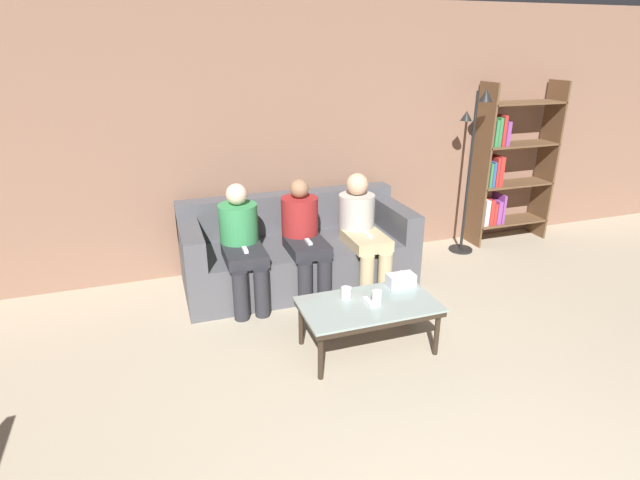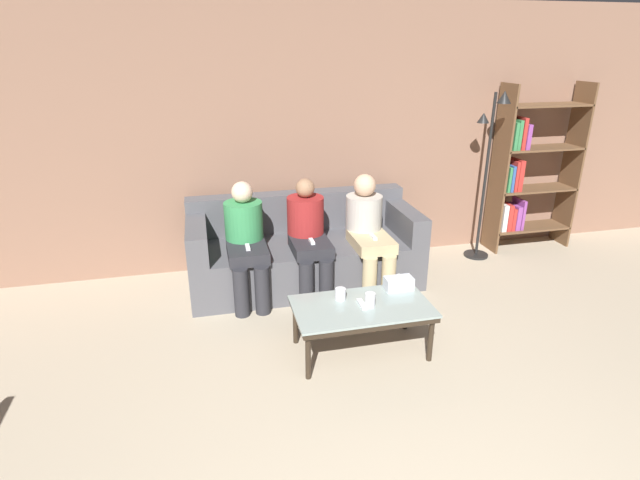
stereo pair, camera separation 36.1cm
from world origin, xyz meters
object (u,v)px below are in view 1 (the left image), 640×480
at_px(tissue_box, 401,280).
at_px(seated_person_left_end, 242,241).
at_px(bookshelf, 505,170).
at_px(standing_lamp, 472,156).
at_px(game_remote, 369,302).
at_px(cup_near_right, 346,293).
at_px(coffee_table, 369,308).
at_px(seated_person_mid_left, 303,234).
at_px(couch, 297,252).
at_px(seated_person_mid_right, 361,227).
at_px(cup_near_left, 377,297).

height_order(tissue_box, seated_person_left_end, seated_person_left_end).
xyz_separation_m(bookshelf, seated_person_left_end, (-3.13, -0.52, -0.28)).
distance_m(tissue_box, standing_lamp, 2.05).
bearing_deg(game_remote, cup_near_right, 135.79).
bearing_deg(seated_person_left_end, coffee_table, -56.09).
distance_m(standing_lamp, seated_person_mid_left, 2.09).
xyz_separation_m(game_remote, seated_person_mid_left, (-0.17, 1.09, 0.17)).
xyz_separation_m(couch, seated_person_mid_right, (0.57, -0.23, 0.27)).
bearing_deg(bookshelf, cup_near_right, -149.53).
xyz_separation_m(coffee_table, tissue_box, (0.36, 0.18, 0.09)).
distance_m(seated_person_mid_left, seated_person_mid_right, 0.57).
relative_size(game_remote, seated_person_mid_left, 0.14).
xyz_separation_m(cup_near_right, standing_lamp, (1.96, 1.34, 0.64)).
bearing_deg(cup_near_right, standing_lamp, 34.44).
bearing_deg(standing_lamp, couch, -175.48).
bearing_deg(seated_person_mid_left, tissue_box, -60.02).
xyz_separation_m(couch, bookshelf, (2.56, 0.30, 0.55)).
bearing_deg(cup_near_right, cup_near_left, -40.50).
height_order(cup_near_right, seated_person_left_end, seated_person_left_end).
bearing_deg(seated_person_mid_left, bookshelf, 11.41).
height_order(coffee_table, seated_person_mid_left, seated_person_mid_left).
bearing_deg(couch, seated_person_left_end, -159.13).
distance_m(couch, seated_person_left_end, 0.67).
distance_m(couch, tissue_box, 1.25).
relative_size(couch, standing_lamp, 1.23).
height_order(game_remote, bookshelf, bookshelf).
bearing_deg(seated_person_left_end, standing_lamp, 8.31).
relative_size(seated_person_left_end, seated_person_mid_left, 1.01).
xyz_separation_m(couch, game_remote, (0.17, -1.31, 0.10)).
distance_m(coffee_table, cup_near_left, 0.11).
height_order(couch, coffee_table, couch).
xyz_separation_m(coffee_table, seated_person_mid_left, (-0.17, 1.09, 0.22)).
xyz_separation_m(couch, seated_person_left_end, (-0.57, -0.22, 0.27)).
xyz_separation_m(tissue_box, game_remote, (-0.36, -0.18, -0.04)).
height_order(couch, cup_near_right, couch).
height_order(couch, game_remote, couch).
bearing_deg(tissue_box, couch, 114.98).
relative_size(tissue_box, seated_person_left_end, 0.21).
bearing_deg(seated_person_left_end, seated_person_mid_right, -0.48).
relative_size(game_remote, seated_person_mid_right, 0.14).
height_order(bookshelf, seated_person_mid_left, bookshelf).
xyz_separation_m(cup_near_left, game_remote, (-0.05, 0.03, -0.04)).
bearing_deg(game_remote, couch, 97.26).
height_order(cup_near_left, game_remote, cup_near_left).
xyz_separation_m(couch, coffee_table, (0.17, -1.31, 0.05)).
height_order(couch, seated_person_mid_right, seated_person_mid_right).
bearing_deg(cup_near_right, game_remote, -44.21).
distance_m(bookshelf, seated_person_mid_left, 2.63).
distance_m(couch, cup_near_left, 1.37).
xyz_separation_m(standing_lamp, seated_person_mid_left, (-2.00, -0.38, -0.51)).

